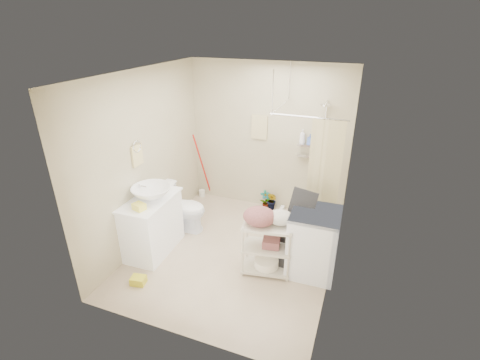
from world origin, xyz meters
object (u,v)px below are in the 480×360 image
(washing_machine, at_px, (313,242))
(laundry_rack, at_px, (267,244))
(toilet, at_px, (183,207))
(vanity, at_px, (153,225))

(washing_machine, height_order, laundry_rack, washing_machine)
(toilet, height_order, laundry_rack, laundry_rack)
(toilet, relative_size, washing_machine, 0.84)
(laundry_rack, bearing_deg, toilet, 151.10)
(laundry_rack, bearing_deg, washing_machine, 12.76)
(vanity, distance_m, toilet, 0.70)
(toilet, xyz_separation_m, washing_machine, (2.18, -0.32, 0.07))
(vanity, relative_size, toilet, 1.26)
(washing_machine, distance_m, laundry_rack, 0.63)
(washing_machine, bearing_deg, vanity, -172.47)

